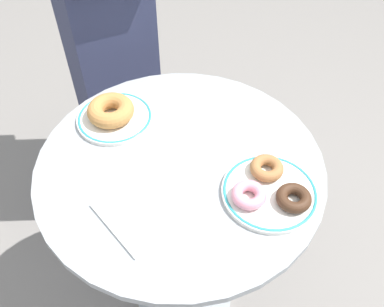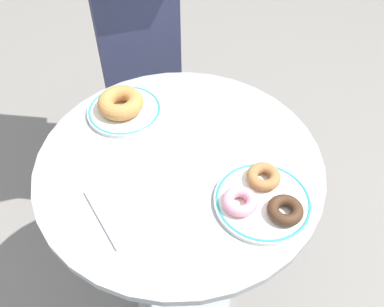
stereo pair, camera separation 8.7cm
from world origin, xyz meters
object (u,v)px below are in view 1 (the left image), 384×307
at_px(donut_chocolate, 294,198).
at_px(donut_old_fashioned, 111,110).
at_px(donut_cinnamon, 267,168).
at_px(plate_right, 269,192).
at_px(plate_left, 115,118).
at_px(donut_pink_frosted, 249,195).
at_px(paper_napkin, 137,214).
at_px(cafe_table, 182,219).

bearing_deg(donut_chocolate, donut_old_fashioned, 176.59).
bearing_deg(donut_cinnamon, donut_chocolate, -31.31).
xyz_separation_m(plate_right, donut_old_fashioned, (-0.40, 0.02, 0.02)).
bearing_deg(plate_right, plate_left, 176.01).
relative_size(plate_right, donut_pink_frosted, 2.78).
xyz_separation_m(donut_old_fashioned, donut_pink_frosted, (0.37, -0.06, -0.01)).
bearing_deg(paper_napkin, donut_old_fashioned, 135.76).
bearing_deg(plate_left, donut_pink_frosted, -10.15).
distance_m(cafe_table, donut_old_fashioned, 0.32).
relative_size(plate_left, donut_old_fashioned, 1.63).
relative_size(plate_right, donut_chocolate, 2.78).
height_order(donut_pink_frosted, paper_napkin, donut_pink_frosted).
bearing_deg(cafe_table, plate_right, 3.62).
height_order(plate_left, donut_cinnamon, donut_cinnamon).
bearing_deg(cafe_table, donut_cinnamon, 17.30).
bearing_deg(donut_old_fashioned, plate_right, -3.35).
height_order(plate_left, donut_old_fashioned, donut_old_fashioned).
height_order(plate_right, donut_pink_frosted, donut_pink_frosted).
xyz_separation_m(donut_chocolate, donut_cinnamon, (-0.07, 0.04, 0.00)).
bearing_deg(donut_pink_frosted, donut_chocolate, 23.95).
xyz_separation_m(plate_left, donut_chocolate, (0.44, -0.03, 0.02)).
bearing_deg(donut_old_fashioned, donut_cinnamon, 2.72).
bearing_deg(donut_chocolate, paper_napkin, -146.69).
distance_m(plate_left, paper_napkin, 0.27).
bearing_deg(cafe_table, plate_left, 168.55).
height_order(donut_old_fashioned, paper_napkin, donut_old_fashioned).
relative_size(cafe_table, paper_napkin, 4.76).
bearing_deg(donut_cinnamon, donut_pink_frosted, -93.50).
distance_m(plate_left, donut_chocolate, 0.44).
bearing_deg(plate_left, paper_napkin, -45.57).
bearing_deg(paper_napkin, donut_chocolate, 33.31).
xyz_separation_m(donut_chocolate, donut_pink_frosted, (-0.08, -0.03, 0.00)).
height_order(plate_right, donut_old_fashioned, donut_old_fashioned).
relative_size(donut_old_fashioned, donut_pink_frosted, 1.57).
xyz_separation_m(plate_left, donut_cinnamon, (0.37, 0.01, 0.02)).
distance_m(cafe_table, donut_chocolate, 0.34).
distance_m(donut_old_fashioned, donut_cinnamon, 0.37).
xyz_separation_m(cafe_table, plate_left, (-0.20, 0.04, 0.23)).
height_order(plate_right, donut_chocolate, donut_chocolate).
bearing_deg(donut_cinnamon, plate_right, -58.76).
relative_size(plate_right, donut_cinnamon, 2.78).
height_order(donut_old_fashioned, donut_chocolate, donut_old_fashioned).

